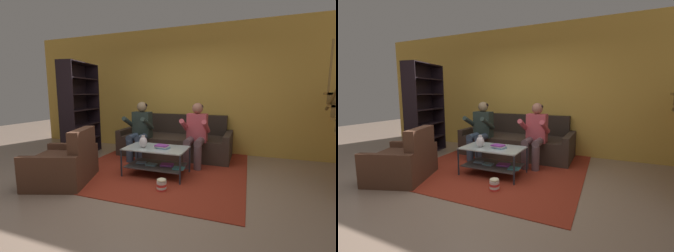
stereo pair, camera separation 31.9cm
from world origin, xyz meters
TOP-DOWN VIEW (x-y plane):
  - ground at (0.00, 0.00)m, footprint 16.80×16.80m
  - back_partition at (0.00, 2.46)m, footprint 8.40×0.12m
  - couch at (-0.02, 1.94)m, footprint 2.43×1.00m
  - person_seated_left at (-0.62, 1.35)m, footprint 0.50×0.58m
  - person_seated_right at (0.57, 1.35)m, footprint 0.50×0.58m
  - coffee_table at (0.07, 0.61)m, footprint 1.04×0.61m
  - area_rug at (0.02, 1.15)m, footprint 3.00×3.27m
  - vase at (-0.14, 0.54)m, footprint 0.14×0.14m
  - book_stack at (0.17, 0.59)m, footprint 0.26×0.19m
  - bookshelf at (-2.06, 1.20)m, footprint 0.50×1.09m
  - armchair at (-1.16, -0.16)m, footprint 1.09×1.15m
  - popcorn_tub at (0.38, 0.04)m, footprint 0.14×0.14m

SIDE VIEW (x-z plane):
  - ground at x=0.00m, z-range 0.00..0.00m
  - area_rug at x=0.02m, z-range 0.00..0.01m
  - popcorn_tub at x=0.38m, z-range 0.00..0.19m
  - armchair at x=-1.16m, z-range -0.15..0.70m
  - couch at x=-0.02m, z-range -0.15..0.73m
  - coffee_table at x=0.07m, z-range 0.07..0.55m
  - book_stack at x=0.17m, z-range 0.48..0.53m
  - vase at x=-0.14m, z-range 0.47..0.68m
  - person_seated_right at x=0.57m, z-range 0.06..1.26m
  - person_seated_left at x=-0.62m, z-range 0.06..1.26m
  - bookshelf at x=-2.06m, z-range -0.11..1.93m
  - back_partition at x=0.00m, z-range 0.00..2.90m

